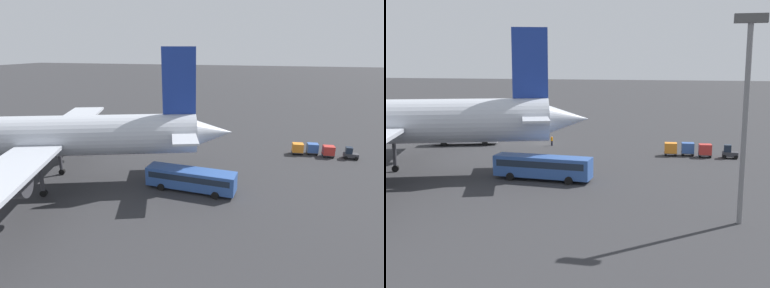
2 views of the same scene
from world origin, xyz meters
TOP-DOWN VIEW (x-y plane):
  - ground_plane at (0.00, 0.00)m, footprint 600.00×600.00m
  - shuttle_bus_near at (13.07, 4.18)m, footprint 11.66×6.17m
  - shuttle_bus_far at (-7.99, 25.88)m, footprint 12.58×3.73m
  - baggage_tug at (-32.08, 6.37)m, footprint 2.47×1.75m
  - worker_person at (-2.32, 1.64)m, footprint 0.38×0.38m
  - cargo_cart_red at (-28.47, 6.44)m, footprint 2.12×1.83m
  - cargo_cart_blue at (-25.82, 5.65)m, footprint 2.12×1.83m
  - cargo_cart_orange at (-23.18, 6.28)m, footprint 2.12×1.83m
  - light_pole at (-30.52, 37.70)m, footprint 2.80×0.70m

SIDE VIEW (x-z plane):
  - ground_plane at x=0.00m, z-range 0.00..0.00m
  - worker_person at x=-2.32m, z-range 0.00..1.74m
  - baggage_tug at x=-32.08m, z-range -0.11..1.99m
  - cargo_cart_red at x=-28.47m, z-range 0.16..2.22m
  - cargo_cart_blue at x=-25.82m, z-range 0.16..2.22m
  - cargo_cart_orange at x=-23.18m, z-range 0.16..2.22m
  - shuttle_bus_far at x=-7.99m, z-range 0.32..3.35m
  - shuttle_bus_near at x=13.07m, z-range 0.32..3.44m
  - light_pole at x=-30.52m, z-range 2.03..20.90m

